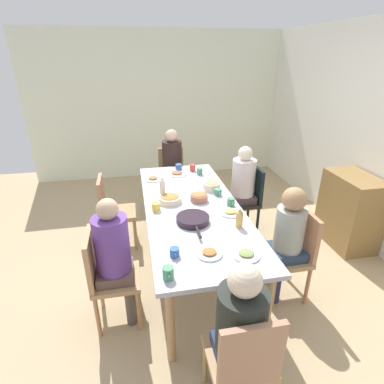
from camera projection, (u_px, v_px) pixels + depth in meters
The scene contains 34 objects.
ground_plane at pixel (192, 265), 3.48m from camera, with size 7.10×7.10×0.00m, color tan.
wall_left at pixel (160, 107), 5.64m from camera, with size 0.12×4.69×2.60m, color silver.
dining_table at pixel (192, 211), 3.19m from camera, with size 2.43×0.96×0.77m.
chair_0 at pixel (106, 273), 2.58m from camera, with size 0.40×0.40×0.90m.
person_0 at pixel (114, 253), 2.51m from camera, with size 0.30×0.30×1.20m.
chair_1 at pixel (248, 196), 3.97m from camera, with size 0.40×0.40×0.90m.
person_1 at pixel (242, 183), 3.87m from camera, with size 0.30×0.30×1.18m.
chair_2 at pixel (243, 360), 1.85m from camera, with size 0.40×0.40×0.90m.
person_2 at pixel (240, 326), 1.85m from camera, with size 0.31×0.31×1.16m.
chair_3 at pixel (294, 250), 2.88m from camera, with size 0.40×0.40×0.90m.
person_3 at pixel (287, 235), 2.79m from camera, with size 0.30×0.30×1.16m.
chair_4 at pixel (172, 174), 4.70m from camera, with size 0.40×0.40×0.90m.
person_4 at pixel (172, 163), 4.53m from camera, with size 0.30×0.30×1.22m.
chair_5 at pixel (112, 208), 3.66m from camera, with size 0.40×0.40×0.90m.
plate_0 at pixel (209, 253), 2.38m from camera, with size 0.21×0.21×0.04m.
plate_1 at pixel (230, 212), 2.99m from camera, with size 0.20×0.20×0.04m.
plate_2 at pixel (246, 254), 2.37m from camera, with size 0.22×0.22×0.04m.
plate_3 at pixel (177, 174), 3.96m from camera, with size 0.25×0.25×0.04m.
plate_4 at pixel (153, 179), 3.79m from camera, with size 0.20×0.20×0.04m.
bowl_0 at pixel (170, 199), 3.21m from camera, with size 0.24×0.24×0.08m.
bowl_1 at pixel (212, 185), 3.51m from camera, with size 0.20×0.20×0.10m.
bowl_2 at pixel (199, 197), 3.24m from camera, with size 0.19×0.19×0.09m.
serving_pan at pixel (193, 219), 2.83m from camera, with size 0.49×0.31×0.06m.
cup_0 at pixel (156, 207), 3.04m from camera, with size 0.12×0.09×0.08m.
cup_1 at pixel (200, 171), 3.95m from camera, with size 0.11×0.07×0.08m.
cup_2 at pixel (231, 202), 3.13m from camera, with size 0.11×0.08×0.09m.
cup_3 at pixel (175, 252), 2.35m from camera, with size 0.11×0.08×0.07m.
cup_4 at pixel (168, 273), 2.12m from camera, with size 0.11×0.08×0.09m.
cup_5 at pixel (218, 192), 3.37m from camera, with size 0.12×0.08×0.07m.
cup_6 at pixel (193, 168), 4.07m from camera, with size 0.11×0.07×0.09m.
cup_7 at pixel (179, 167), 4.10m from camera, with size 0.12×0.08×0.08m.
bottle_0 at pixel (162, 188), 3.27m from camera, with size 0.06×0.06×0.25m.
bottle_1 at pixel (239, 218), 2.73m from camera, with size 0.06×0.06×0.19m.
side_cabinet at pixel (350, 211), 3.73m from camera, with size 0.70×0.44×0.90m, color olive.
Camera 1 is at (2.77, -0.55, 2.20)m, focal length 28.60 mm.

